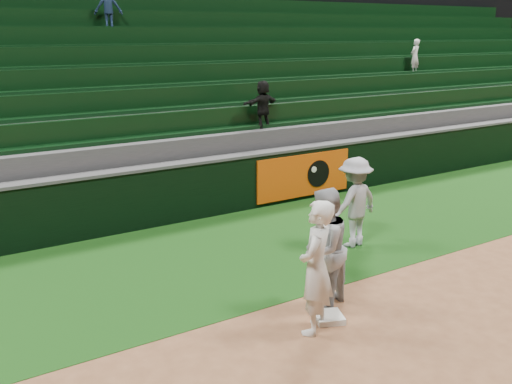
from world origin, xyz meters
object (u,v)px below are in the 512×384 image
(first_baseman, at_px, (316,267))
(base_coach, at_px, (354,202))
(baserunner, at_px, (323,249))
(first_base, at_px, (329,317))

(first_baseman, height_order, base_coach, first_baseman)
(baserunner, bearing_deg, first_baseman, 18.10)
(baserunner, bearing_deg, base_coach, -166.65)
(first_base, height_order, base_coach, base_coach)
(first_base, xyz_separation_m, first_baseman, (-0.34, -0.11, 0.86))
(first_base, xyz_separation_m, baserunner, (0.18, 0.38, 0.84))
(first_baseman, distance_m, baserunner, 0.71)
(first_baseman, bearing_deg, base_coach, -175.36)
(base_coach, bearing_deg, baserunner, 31.52)
(first_baseman, xyz_separation_m, base_coach, (2.53, 2.10, -0.06))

